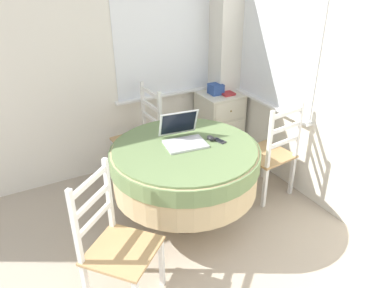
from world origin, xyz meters
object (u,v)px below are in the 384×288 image
object	(u,v)px
dining_chair_near_right_window	(271,153)
dining_chair_camera_near	(116,245)
round_dining_table	(185,165)
book_on_cabinet	(225,92)
dining_chair_near_back_window	(141,137)
laptop	(183,136)
cell_phone	(219,141)
corner_cabinet	(219,123)
storage_box	(216,89)
computer_mouse	(211,138)

from	to	relation	value
dining_chair_near_right_window	dining_chair_camera_near	xyz separation A→B (m)	(-1.72, -0.49, 0.00)
round_dining_table	book_on_cabinet	size ratio (longest dim) A/B	4.91
round_dining_table	dining_chair_near_back_window	world-z (taller)	dining_chair_near_back_window
laptop	cell_phone	distance (m)	0.31
dining_chair_near_right_window	corner_cabinet	distance (m)	0.99
dining_chair_camera_near	storage_box	size ratio (longest dim) A/B	6.71
cell_phone	dining_chair_near_back_window	xyz separation A→B (m)	(-0.33, 0.98, -0.31)
laptop	dining_chair_near_right_window	distance (m)	0.98
round_dining_table	cell_phone	xyz separation A→B (m)	(0.30, -0.05, 0.17)
storage_box	cell_phone	bearing A→B (deg)	-121.02
laptop	computer_mouse	size ratio (longest dim) A/B	4.57
round_dining_table	dining_chair_near_back_window	bearing A→B (deg)	91.85
laptop	dining_chair_near_back_window	size ratio (longest dim) A/B	0.38
laptop	book_on_cabinet	xyz separation A→B (m)	(1.00, 0.87, -0.05)
corner_cabinet	computer_mouse	bearing A→B (deg)	-126.98
laptop	computer_mouse	xyz separation A→B (m)	(0.22, -0.09, -0.03)
dining_chair_camera_near	dining_chair_near_right_window	bearing A→B (deg)	15.77
round_dining_table	corner_cabinet	size ratio (longest dim) A/B	1.65
computer_mouse	dining_chair_near_back_window	bearing A→B (deg)	106.48
laptop	storage_box	xyz separation A→B (m)	(0.90, 0.90, -0.01)
computer_mouse	cell_phone	world-z (taller)	computer_mouse
dining_chair_camera_near	cell_phone	bearing A→B (deg)	22.11
dining_chair_camera_near	corner_cabinet	distance (m)	2.30
laptop	dining_chair_near_back_window	world-z (taller)	laptop
round_dining_table	book_on_cabinet	world-z (taller)	book_on_cabinet
dining_chair_near_back_window	corner_cabinet	world-z (taller)	dining_chair_near_back_window
corner_cabinet	book_on_cabinet	world-z (taller)	book_on_cabinet
computer_mouse	book_on_cabinet	distance (m)	1.23
cell_phone	corner_cabinet	bearing A→B (deg)	56.46
dining_chair_near_back_window	corner_cabinet	distance (m)	1.02
round_dining_table	storage_box	distance (m)	1.36
laptop	dining_chair_camera_near	xyz separation A→B (m)	(-0.82, -0.58, -0.36)
dining_chair_camera_near	book_on_cabinet	world-z (taller)	dining_chair_camera_near
round_dining_table	book_on_cabinet	distance (m)	1.41
cell_phone	dining_chair_near_right_window	xyz separation A→B (m)	(0.63, 0.04, -0.31)
dining_chair_near_right_window	storage_box	distance (m)	1.05
dining_chair_near_back_window	dining_chair_near_right_window	size ratio (longest dim) A/B	1.00
laptop	cell_phone	xyz separation A→B (m)	(0.27, -0.14, -0.05)
round_dining_table	laptop	bearing A→B (deg)	72.75
corner_cabinet	storage_box	bearing A→B (deg)	173.13
laptop	book_on_cabinet	size ratio (longest dim) A/B	1.47
laptop	computer_mouse	bearing A→B (deg)	-21.52
round_dining_table	cell_phone	world-z (taller)	cell_phone
cell_phone	dining_chair_camera_near	distance (m)	1.22
laptop	storage_box	world-z (taller)	laptop
corner_cabinet	dining_chair_near_back_window	bearing A→B (deg)	-177.26
laptop	dining_chair_camera_near	bearing A→B (deg)	-144.67
dining_chair_camera_near	book_on_cabinet	distance (m)	2.34
book_on_cabinet	corner_cabinet	bearing A→B (deg)	155.54
round_dining_table	laptop	xyz separation A→B (m)	(0.03, 0.08, 0.22)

